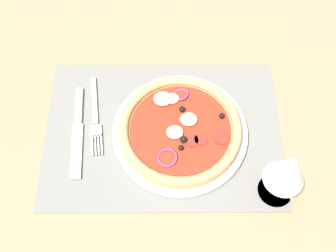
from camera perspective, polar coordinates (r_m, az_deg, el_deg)
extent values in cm
cube|color=#9E7A56|center=(84.04, -0.68, -1.22)|extent=(190.00, 140.00, 2.40)
cube|color=slate|center=(82.80, -0.69, -0.78)|extent=(46.34, 32.64, 0.40)
cylinder|color=silver|center=(81.83, 1.64, -0.94)|extent=(26.22, 26.22, 1.16)
cylinder|color=tan|center=(80.87, 1.66, -0.58)|extent=(23.66, 23.66, 1.00)
torus|color=tan|center=(80.11, 1.67, -0.30)|extent=(23.57, 23.57, 1.80)
cylinder|color=#A82D19|center=(80.30, 1.67, -0.37)|extent=(19.41, 19.41, 0.30)
ellipsoid|color=beige|center=(83.04, 0.59, 3.76)|extent=(2.77, 2.49, 0.83)
ellipsoid|color=beige|center=(80.61, 2.83, 0.92)|extent=(3.36, 3.03, 1.01)
ellipsoid|color=beige|center=(82.83, -0.52, 3.72)|extent=(3.73, 3.36, 1.12)
ellipsoid|color=beige|center=(79.21, 0.93, -0.84)|extent=(3.26, 2.93, 0.98)
sphere|color=black|center=(77.76, 1.76, -2.96)|extent=(1.01, 1.01, 1.01)
sphere|color=black|center=(78.34, 2.13, -1.84)|extent=(1.35, 1.35, 1.35)
sphere|color=black|center=(81.50, 7.29, 1.38)|extent=(1.10, 1.10, 1.10)
sphere|color=black|center=(81.58, 1.93, 2.29)|extent=(1.18, 1.18, 1.18)
torus|color=#8E3D75|center=(83.77, 1.75, 4.30)|extent=(3.19, 3.13, 1.32)
torus|color=#8E3D75|center=(77.17, -0.11, -4.30)|extent=(3.82, 3.80, 0.88)
cylinder|color=#A3281E|center=(79.71, 7.22, -1.53)|extent=(3.08, 3.08, 0.30)
cylinder|color=#A3281E|center=(78.91, 3.12, -1.94)|extent=(2.86, 2.86, 0.30)
cylinder|color=#A3281E|center=(79.12, 4.47, -1.82)|extent=(2.49, 2.49, 0.30)
cube|color=silver|center=(87.21, -9.90, 3.44)|extent=(2.24, 11.19, 0.44)
cube|color=silver|center=(83.73, -9.71, -0.50)|extent=(2.49, 2.77, 0.44)
cube|color=silver|center=(82.25, -10.23, -2.66)|extent=(0.84, 4.33, 0.44)
cube|color=silver|center=(82.18, -9.81, -2.61)|extent=(0.84, 4.33, 0.44)
cube|color=silver|center=(82.11, -9.40, -2.57)|extent=(0.84, 4.33, 0.44)
cube|color=silver|center=(82.05, -8.98, -2.52)|extent=(0.84, 4.33, 0.44)
cube|color=silver|center=(87.02, -11.96, 2.69)|extent=(1.74, 8.46, 0.62)
cube|color=silver|center=(82.36, -12.25, -3.30)|extent=(2.60, 11.69, 0.44)
cylinder|color=silver|center=(80.33, 14.28, -8.45)|extent=(6.40, 6.40, 0.40)
cylinder|color=silver|center=(77.42, 14.80, -7.63)|extent=(0.80, 0.80, 6.00)
cone|color=silver|center=(70.92, 16.13, -5.53)|extent=(7.20, 7.20, 8.50)
cone|color=red|center=(71.74, 15.95, -5.82)|extent=(5.17, 5.17, 5.86)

